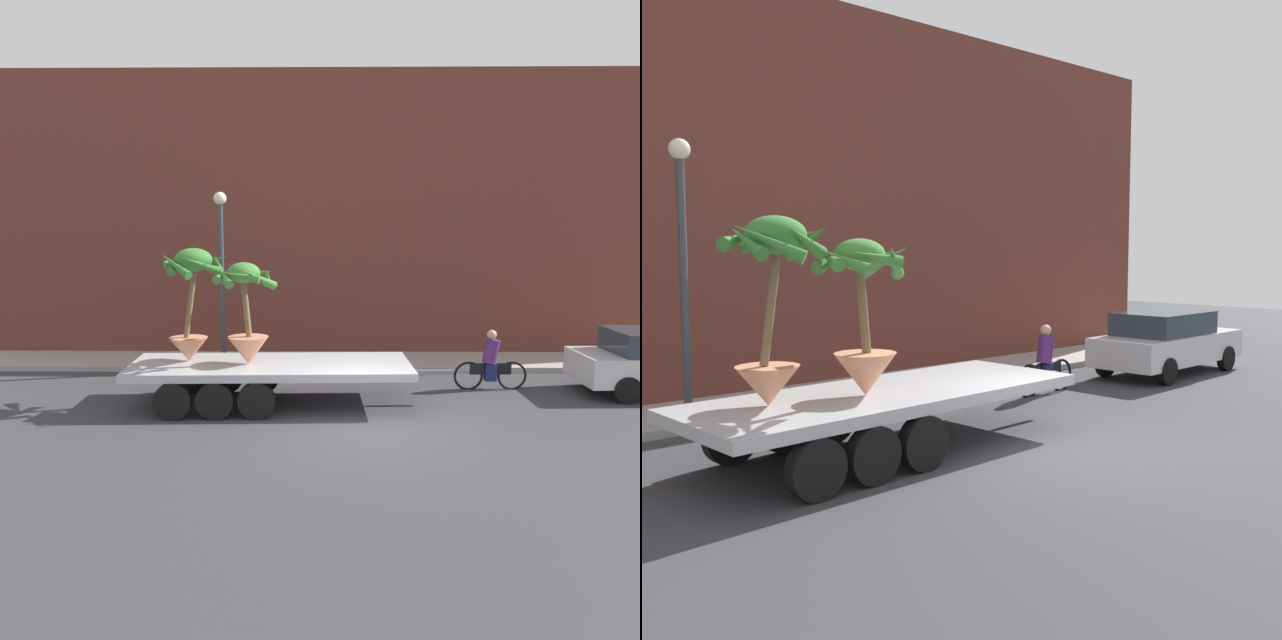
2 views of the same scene
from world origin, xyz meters
TOP-DOWN VIEW (x-y plane):
  - ground_plane at (0.00, 0.00)m, footprint 60.00×60.00m
  - sidewalk at (0.00, 6.10)m, footprint 24.00×2.20m
  - building_facade at (0.00, 7.80)m, footprint 24.00×1.20m
  - flatbed_trailer at (-2.42, 1.79)m, footprint 7.40×2.59m
  - potted_palm_rear at (-2.68, 1.67)m, footprint 1.44×1.48m
  - potted_palm_middle at (-3.97, 1.98)m, footprint 1.64×1.67m
  - cyclist at (3.22, 3.25)m, footprint 1.84×0.35m
  - parked_car at (7.45, 2.89)m, footprint 4.64×2.02m
  - street_lamp at (-3.83, 5.30)m, footprint 0.36×0.36m

SIDE VIEW (x-z plane):
  - ground_plane at x=0.00m, z-range 0.00..0.00m
  - sidewalk at x=0.00m, z-range 0.00..0.15m
  - cyclist at x=3.22m, z-range -0.10..1.44m
  - flatbed_trailer at x=-2.42m, z-range 0.28..1.26m
  - parked_car at x=7.45m, z-range 0.04..1.62m
  - potted_palm_rear at x=-2.68m, z-range 0.99..3.29m
  - potted_palm_middle at x=-3.97m, z-range 1.17..3.77m
  - street_lamp at x=-3.83m, z-range 0.82..5.65m
  - building_facade at x=0.00m, z-range 0.00..8.66m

